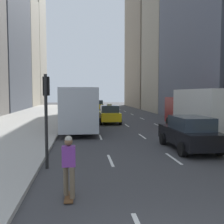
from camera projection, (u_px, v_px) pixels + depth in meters
sidewalk_left at (32, 118)px, 29.26m from camera, size 8.00×66.00×0.15m
lane_markings at (122, 122)px, 26.41m from camera, size 5.72×56.00×0.01m
building_row_right at (174, 31)px, 37.81m from camera, size 6.00×60.14×31.82m
taxi_second at (109, 114)px, 25.11m from camera, size 2.02×4.40×1.87m
taxi_third at (98, 105)px, 43.38m from camera, size 2.02×4.40×1.87m
sedan_black_near at (189, 133)px, 13.27m from camera, size 2.02×4.58×1.72m
city_bus at (79, 106)px, 21.72m from camera, size 2.80×11.61×3.25m
box_truck at (199, 110)px, 18.40m from camera, size 2.58×8.40×3.15m
skateboarder at (69, 164)px, 7.08m from camera, size 0.36×0.80×1.75m
traffic_light_pole at (46, 106)px, 9.97m from camera, size 0.24×0.42×3.60m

